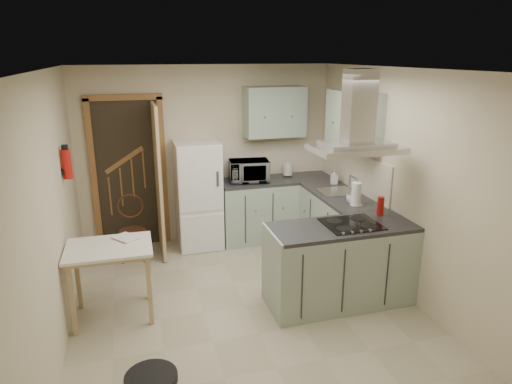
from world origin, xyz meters
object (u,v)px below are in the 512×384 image
object	(u,v)px
fridge	(198,195)
drop_leaf_table	(112,282)
peninsula	(340,264)
microwave	(249,171)
extractor_hood	(356,149)
bentwood_chair	(132,231)

from	to	relation	value
fridge	drop_leaf_table	bearing A→B (deg)	-125.90
drop_leaf_table	peninsula	bearing A→B (deg)	-8.16
fridge	drop_leaf_table	world-z (taller)	fridge
drop_leaf_table	microwave	world-z (taller)	microwave
extractor_hood	drop_leaf_table	distance (m)	2.84
fridge	extractor_hood	world-z (taller)	extractor_hood
fridge	extractor_hood	distance (m)	2.57
extractor_hood	drop_leaf_table	xyz separation A→B (m)	(-2.48, 0.38, -1.32)
peninsula	microwave	size ratio (longest dim) A/B	2.84
microwave	fridge	bearing A→B (deg)	-174.92
extractor_hood	microwave	xyz separation A→B (m)	(-0.60, 1.95, -0.67)
fridge	peninsula	world-z (taller)	fridge
fridge	microwave	bearing A→B (deg)	-2.08
fridge	bentwood_chair	distance (m)	1.01
extractor_hood	drop_leaf_table	bearing A→B (deg)	171.31
fridge	peninsula	distance (m)	2.35
microwave	bentwood_chair	bearing A→B (deg)	-166.27
extractor_hood	bentwood_chair	distance (m)	3.15
bentwood_chair	microwave	distance (m)	1.79
drop_leaf_table	extractor_hood	bearing A→B (deg)	-7.80
fridge	bentwood_chair	size ratio (longest dim) A/B	1.90
bentwood_chair	extractor_hood	bearing A→B (deg)	-32.47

